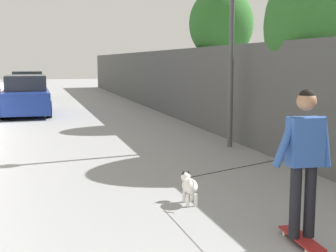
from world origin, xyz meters
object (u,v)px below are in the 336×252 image
Objects in this scene: tree_right_far at (330,26)px; skateboard at (301,238)px; lamp_post at (232,11)px; car_far at (28,87)px; person_skateboarder at (305,152)px; dog at (190,185)px; tree_right_mid at (221,25)px; car_near at (26,96)px.

skateboard is (-4.57, 3.43, -2.78)m from tree_right_far.
tree_right_far is at bearing -127.67° from lamp_post.
tree_right_far is at bearing -159.20° from car_far.
car_far is (21.95, 3.17, -0.37)m from person_skateboarder.
dog is (-2.74, 4.16, -2.57)m from tree_right_far.
lamp_post is (1.35, 1.75, 0.41)m from tree_right_far.
tree_right_mid is 1.07× the size of car_near.
tree_right_mid is at bearing 3.21° from tree_right_far.
skateboard is (-5.92, 1.68, -3.18)m from lamp_post.
car_near is (14.53, 3.17, 0.65)m from skateboard.
dog is at bearing -173.09° from car_far.
skateboard is 0.20× the size of car_near.
dog is 0.55× the size of car_far.
skateboard is at bearing -158.19° from dog.
tree_right_far reaches higher than dog.
tree_right_far reaches higher than tree_right_mid.
car_far is (21.95, 3.17, 0.65)m from skateboard.
person_skateboarder is 14.87m from car_near.
lamp_post reaches higher than car_far.
lamp_post is 16.93m from car_far.
person_skateboarder is at bearing 143.14° from tree_right_far.
lamp_post is 1.24× the size of car_far.
skateboard is 0.21× the size of car_far.
lamp_post is 6.93m from skateboard.
dog is at bearing 154.94° from tree_right_mid.
tree_right_far is at bearing -176.79° from tree_right_mid.
skateboard is at bearing 162.79° from tree_right_mid.
car_far is (17.37, 6.60, -2.13)m from tree_right_far.
person_skateboarder is at bearing 164.16° from lamp_post.
car_far is at bearing 20.80° from tree_right_far.
dog is at bearing 149.46° from lamp_post.
lamp_post is at bearing 52.33° from tree_right_far.
lamp_post is 2.84× the size of person_skateboarder.
car_far is (11.87, 6.29, -2.54)m from tree_right_mid.
person_skateboarder is (-0.00, 0.00, 1.01)m from skateboard.
skateboard is 14.88m from car_near.
tree_right_mid is 8.12m from car_near.
lamp_post is 5.93× the size of skateboard.
car_near is at bearing 12.31° from person_skateboarder.
tree_right_far reaches higher than person_skateboarder.
tree_right_mid is 13.67m from car_far.
car_near is at bearing 180.00° from car_far.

